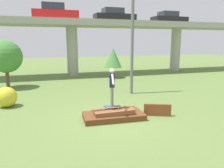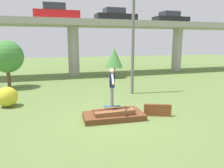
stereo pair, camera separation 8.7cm
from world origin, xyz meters
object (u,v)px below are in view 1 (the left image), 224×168
car_on_overpass_right (114,16)px  skater (112,84)px  skateboard (112,106)px  utility_pole (132,27)px  car_on_overpass_far_right (169,18)px  tree_behind_left (113,58)px  tree_behind_right (6,57)px  car_on_overpass_left (55,13)px  bush_yellow_flowering (6,97)px

car_on_overpass_right → skater: bearing=-108.6°
skateboard → utility_pole: (2.75, 4.30, 3.77)m
skater → car_on_overpass_far_right: bearing=50.7°
car_on_overpass_right → tree_behind_left: size_ratio=1.49×
skater → tree_behind_left: (3.56, 10.81, 0.32)m
skater → tree_behind_right: size_ratio=0.48×
car_on_overpass_left → tree_behind_right: size_ratio=1.20×
tree_behind_left → utility_pole: bearing=-97.1°
utility_pole → bush_yellow_flowering: (-7.59, -0.80, -3.82)m
car_on_overpass_left → car_on_overpass_far_right: 12.77m
car_on_overpass_far_right → tree_behind_left: size_ratio=1.39×
tree_behind_left → bush_yellow_flowering: bearing=-138.9°
tree_behind_right → bush_yellow_flowering: 5.54m
car_on_overpass_left → tree_behind_left: (5.04, -2.61, -4.21)m
skater → bush_yellow_flowering: bearing=144.2°
skater → car_on_overpass_left: (-1.48, 13.42, 4.53)m
tree_behind_right → car_on_overpass_far_right: bearing=16.9°
car_on_overpass_far_right → tree_behind_right: car_on_overpass_far_right is taller
skater → tree_behind_right: 10.28m
car_on_overpass_right → bush_yellow_flowering: size_ratio=3.91×
skater → utility_pole: utility_pole is taller
utility_pole → bush_yellow_flowering: 8.53m
car_on_overpass_far_right → tree_behind_right: (-16.73, -5.09, -3.68)m
bush_yellow_flowering → skateboard: bearing=-35.8°
skateboard → tree_behind_left: size_ratio=0.28×
car_on_overpass_left → tree_behind_right: car_on_overpass_left is taller
tree_behind_left → bush_yellow_flowering: 11.23m
car_on_overpass_left → skateboard: bearing=-83.7°
bush_yellow_flowering → tree_behind_right: bearing=96.7°
utility_pole → car_on_overpass_right: bearing=78.9°
bush_yellow_flowering → skater: bearing=-35.8°
tree_behind_right → bush_yellow_flowering: tree_behind_right is taller
tree_behind_right → skateboard: bearing=-57.9°
car_on_overpass_right → utility_pole: 9.61m
utility_pole → skater: bearing=-122.6°
tree_behind_left → car_on_overpass_right: bearing=70.0°
car_on_overpass_far_right → skateboard: bearing=-129.3°
skater → tree_behind_left: size_ratio=0.60×
skateboard → car_on_overpass_left: car_on_overpass_left is taller
tree_behind_right → utility_pole: bearing=-28.2°
skateboard → car_on_overpass_left: 14.60m
tree_behind_right → car_on_overpass_left: bearing=50.0°
skateboard → car_on_overpass_far_right: car_on_overpass_far_right is taller
skater → tree_behind_left: bearing=71.8°
skater → utility_pole: bearing=57.4°
tree_behind_right → tree_behind_left: bearing=13.2°
car_on_overpass_left → bush_yellow_flowering: car_on_overpass_left is taller
skateboard → tree_behind_right: (-5.44, 8.69, 1.77)m
tree_behind_left → bush_yellow_flowering: (-8.40, -7.32, -1.38)m
tree_behind_left → bush_yellow_flowering: size_ratio=2.63×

